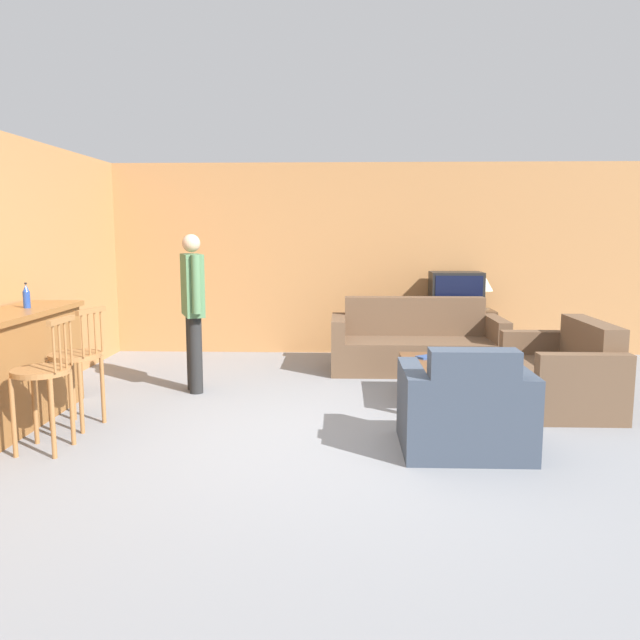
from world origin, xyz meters
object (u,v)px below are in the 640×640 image
at_px(loveseat_right, 564,375).
at_px(coffee_table, 434,368).
at_px(armchair_near, 465,412).
at_px(bar_chair_near, 43,379).
at_px(bar_chair_mid, 77,363).
at_px(book_on_table, 427,357).
at_px(tv, 456,291).
at_px(couch_far, 416,345).
at_px(bottle, 26,297).
at_px(tv_unit, 455,334).
at_px(table_lamp, 484,285).
at_px(person_by_window, 193,304).

bearing_deg(loveseat_right, coffee_table, 176.15).
xyz_separation_m(armchair_near, coffee_table, (-0.03, 1.39, 0.04)).
bearing_deg(bar_chair_near, armchair_near, 2.15).
xyz_separation_m(bar_chair_mid, book_on_table, (3.15, 1.11, -0.15)).
xyz_separation_m(coffee_table, tv, (0.59, 2.20, 0.55)).
xyz_separation_m(bar_chair_mid, couch_far, (3.18, 2.36, -0.26)).
relative_size(couch_far, loveseat_right, 1.46).
bearing_deg(coffee_table, bar_chair_near, -154.61).
distance_m(armchair_near, bottle, 3.93).
xyz_separation_m(armchair_near, book_on_table, (-0.07, 1.60, 0.11)).
distance_m(loveseat_right, coffee_table, 1.24).
xyz_separation_m(bar_chair_near, bar_chair_mid, (-0.00, 0.61, 0.00)).
relative_size(bar_chair_mid, loveseat_right, 0.74).
relative_size(coffee_table, tv, 1.55).
distance_m(coffee_table, tv_unit, 2.29).
distance_m(coffee_table, tv, 2.35).
height_order(bottle, table_lamp, bottle).
bearing_deg(table_lamp, bottle, -149.00).
distance_m(loveseat_right, book_on_table, 1.31).
relative_size(bar_chair_near, loveseat_right, 0.74).
xyz_separation_m(couch_far, coffee_table, (0.01, -1.45, 0.04)).
bearing_deg(person_by_window, tv, 31.43).
xyz_separation_m(bar_chair_near, coffee_table, (3.18, 1.51, -0.22)).
distance_m(bottle, book_on_table, 3.85).
distance_m(tv, person_by_window, 3.59).
bearing_deg(bottle, loveseat_right, 6.10).
xyz_separation_m(bar_chair_mid, tv, (3.78, 3.11, 0.33)).
height_order(tv, table_lamp, tv).
bearing_deg(tv_unit, armchair_near, -98.84).
bearing_deg(armchair_near, tv, 81.15).
xyz_separation_m(armchair_near, tv_unit, (0.56, 3.60, 0.02)).
bearing_deg(loveseat_right, tv, 105.73).
relative_size(tv_unit, tv, 1.48).
bearing_deg(bottle, coffee_table, 9.34).
distance_m(bar_chair_near, couch_far, 4.35).
bearing_deg(book_on_table, tv, 72.43).
xyz_separation_m(armchair_near, tv, (0.56, 3.60, 0.60)).
bearing_deg(loveseat_right, couch_far, 129.12).
bearing_deg(table_lamp, coffee_table, -113.51).
bearing_deg(coffee_table, table_lamp, 66.49).
xyz_separation_m(couch_far, tv_unit, (0.60, 0.76, 0.02)).
distance_m(bar_chair_near, coffee_table, 3.53).
bearing_deg(tv_unit, table_lamp, -0.00).
bearing_deg(loveseat_right, person_by_window, 173.58).
bearing_deg(bar_chair_near, book_on_table, 28.65).
distance_m(coffee_table, book_on_table, 0.22).
distance_m(table_lamp, person_by_window, 3.91).
height_order(book_on_table, table_lamp, table_lamp).
bearing_deg(bar_chair_near, tv, 44.53).
relative_size(couch_far, armchair_near, 2.14).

